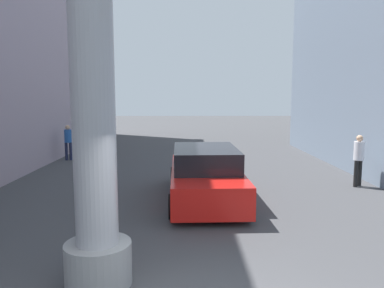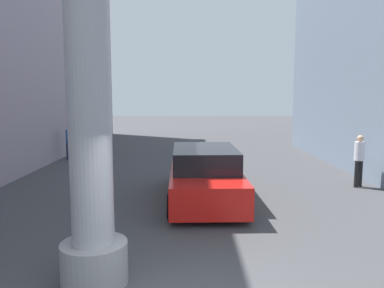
{
  "view_description": "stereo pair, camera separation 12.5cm",
  "coord_description": "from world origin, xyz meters",
  "px_view_note": "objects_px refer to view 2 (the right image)",
  "views": [
    {
      "loc": [
        -0.09,
        -4.38,
        3.07
      ],
      "look_at": [
        0.0,
        5.23,
        1.84
      ],
      "focal_mm": 35.0,
      "sensor_mm": 36.0,
      "label": 1
    },
    {
      "loc": [
        0.03,
        -4.38,
        3.07
      ],
      "look_at": [
        0.0,
        5.23,
        1.84
      ],
      "focal_mm": 35.0,
      "sensor_mm": 36.0,
      "label": 2
    }
  ],
  "objects_px": {
    "car_lead": "(206,175)",
    "palm_tree_far_left": "(80,80)",
    "pedestrian_far_left": "(71,140)",
    "pedestrian_mid_right": "(361,157)"
  },
  "relations": [
    {
      "from": "car_lead",
      "to": "pedestrian_mid_right",
      "type": "relative_size",
      "value": 2.91
    },
    {
      "from": "car_lead",
      "to": "pedestrian_far_left",
      "type": "height_order",
      "value": "pedestrian_far_left"
    },
    {
      "from": "pedestrian_mid_right",
      "to": "car_lead",
      "type": "bearing_deg",
      "value": -163.81
    },
    {
      "from": "pedestrian_far_left",
      "to": "pedestrian_mid_right",
      "type": "height_order",
      "value": "pedestrian_mid_right"
    },
    {
      "from": "palm_tree_far_left",
      "to": "pedestrian_far_left",
      "type": "height_order",
      "value": "palm_tree_far_left"
    },
    {
      "from": "pedestrian_far_left",
      "to": "car_lead",
      "type": "bearing_deg",
      "value": -47.96
    },
    {
      "from": "car_lead",
      "to": "pedestrian_mid_right",
      "type": "xyz_separation_m",
      "value": [
        5.27,
        1.53,
        0.3
      ]
    },
    {
      "from": "car_lead",
      "to": "palm_tree_far_left",
      "type": "xyz_separation_m",
      "value": [
        -7.14,
        11.56,
        3.3
      ]
    },
    {
      "from": "car_lead",
      "to": "palm_tree_far_left",
      "type": "relative_size",
      "value": 0.76
    },
    {
      "from": "pedestrian_mid_right",
      "to": "pedestrian_far_left",
      "type": "bearing_deg",
      "value": 154.8
    }
  ]
}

